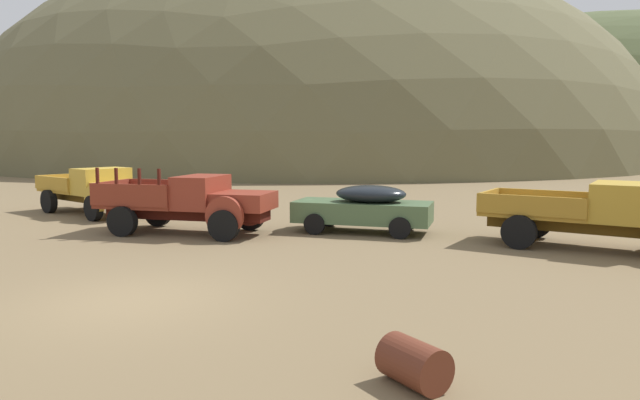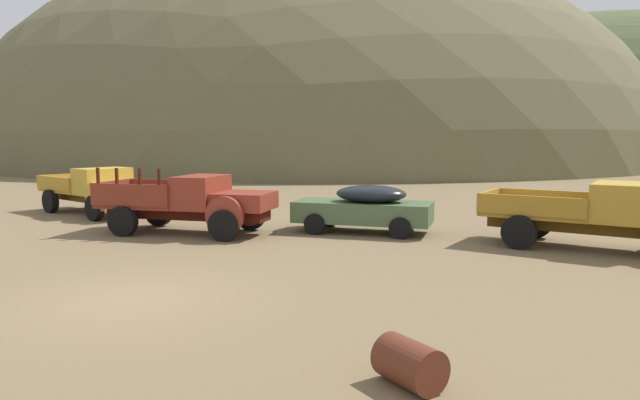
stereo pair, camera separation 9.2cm
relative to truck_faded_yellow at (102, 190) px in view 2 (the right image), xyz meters
name	(u,v)px [view 2 (the right image)]	position (x,y,z in m)	size (l,w,h in m)	color
ground_plane	(129,301)	(10.05, -8.66, -0.99)	(300.00, 300.00, 0.00)	brown
hill_distant	(305,159)	(-19.48, 54.16, -0.99)	(88.75, 83.49, 52.92)	brown
hill_center	(560,159)	(12.30, 71.90, -0.99)	(114.91, 52.65, 39.19)	#4C5633
truck_faded_yellow	(102,190)	(0.00, 0.00, 0.00)	(6.14, 3.47, 1.89)	brown
truck_rust_red	(199,203)	(6.38, -1.89, 0.01)	(5.96, 3.30, 2.16)	#42140D
car_weathered_green	(359,208)	(10.91, 0.68, -0.18)	(4.91, 2.50, 1.57)	#47603D
truck_mustard	(615,215)	(18.41, 0.88, 0.02)	(6.29, 2.81, 1.89)	#593D12
oil_drum_tipped	(409,363)	(16.01, -9.88, -0.70)	(1.02, 0.93, 0.59)	#5B2819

